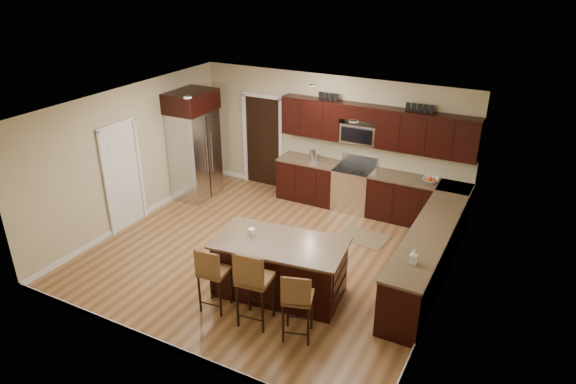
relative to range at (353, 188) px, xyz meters
The scene contains 23 objects.
floor 2.59m from the range, 105.51° to the right, with size 6.00×6.00×0.00m, color #92633A.
ceiling 3.38m from the range, 105.51° to the right, with size 6.00×6.00×0.00m, color silver.
wall_back 1.15m from the range, 156.28° to the left, with size 6.00×6.00×0.00m, color #C0B38A.
wall_left 4.51m from the range, 146.33° to the right, with size 5.50×5.50×0.00m, color #C0B38A.
wall_right 3.49m from the range, 46.57° to the right, with size 5.50×5.50×0.00m, color #C0B38A.
base_cabinets 1.58m from the range, 39.46° to the right, with size 4.02×3.96×0.92m.
upper_cabinets 1.42m from the range, 20.23° to the left, with size 4.00×0.33×0.80m.
range is the anchor object (origin of this frame).
microwave 1.16m from the range, 90.00° to the left, with size 0.76×0.31×0.40m, color silver.
doorway 2.41m from the range, behind, with size 0.85×0.03×2.06m, color black.
pantry_door 4.61m from the range, 143.07° to the right, with size 0.03×0.80×2.04m, color white.
letter_decor 1.84m from the range, 31.31° to the left, with size 2.20×0.03×0.15m, color black, non-canonical shape.
island 3.35m from the range, 88.65° to the right, with size 2.12×1.30×0.92m.
stool_left 4.24m from the range, 98.09° to the right, with size 0.44×0.44×1.07m.
stool_mid 4.21m from the range, 88.49° to the right, with size 0.50×0.50×1.22m.
stool_right 4.27m from the range, 79.22° to the right, with size 0.50×0.50×1.08m.
refrigerator 3.52m from the range, 163.53° to the right, with size 0.79×1.02×2.35m.
floor_mat 1.32m from the range, 59.68° to the right, with size 0.93×0.62×0.01m, color olive.
fruit_bowl 1.62m from the range, ahead, with size 0.30×0.30×0.07m, color silver.
soap_bottle 3.65m from the range, 55.96° to the right, with size 0.10×0.10×0.21m, color #B2B2B2.
canister_tall 1.10m from the range, behind, with size 0.12×0.12×0.22m, color silver.
canister_short 1.00m from the range, behind, with size 0.11×0.11×0.14m, color silver.
island_jar 3.41m from the range, 97.17° to the right, with size 0.10×0.10×0.10m, color white.
Camera 1 is at (4.00, -6.80, 4.84)m, focal length 32.00 mm.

